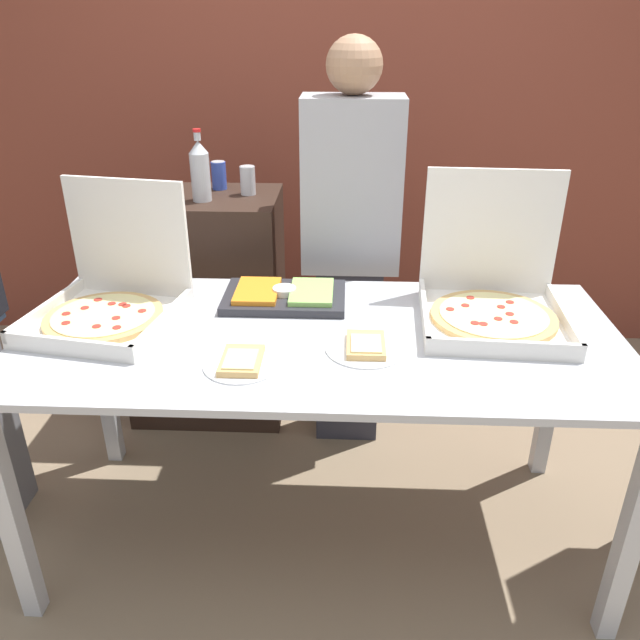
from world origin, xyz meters
name	(u,v)px	position (x,y,z in m)	size (l,w,h in m)	color
ground_plane	(320,529)	(0.00, 0.00, 0.00)	(16.00, 16.00, 0.00)	#847056
brick_wall_behind	(334,97)	(0.00, 1.70, 1.40)	(10.00, 0.06, 2.80)	brown
buffet_table	(320,361)	(0.00, 0.00, 0.76)	(1.97, 0.91, 0.86)	#B7BABF
pizza_box_far_left	(110,297)	(-0.72, 0.09, 0.94)	(0.52, 0.53, 0.44)	silver
pizza_box_near_right	(492,295)	(0.58, 0.15, 0.94)	(0.50, 0.52, 0.47)	silver
paper_plate_front_left	(366,346)	(0.15, -0.10, 0.87)	(0.25, 0.25, 0.03)	white
paper_plate_front_center	(242,362)	(-0.22, -0.21, 0.87)	(0.23, 0.23, 0.03)	white
veggie_tray	(285,296)	(-0.14, 0.25, 0.88)	(0.44, 0.28, 0.05)	#28282D
sideboard_podium	(206,308)	(-0.58, 0.84, 0.54)	(0.72, 0.47, 1.09)	black
soda_bottle	(200,170)	(-0.54, 0.77, 1.22)	(0.08, 0.08, 0.30)	#B7BCC1
soda_can_silver	(248,180)	(-0.35, 0.88, 1.15)	(0.07, 0.07, 0.12)	silver
soda_can_colored	(219,175)	(-0.50, 0.96, 1.15)	(0.07, 0.07, 0.12)	#334CB2
person_guest_plaid	(350,249)	(0.10, 0.67, 0.91)	(0.40, 0.22, 1.74)	#2D2D38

